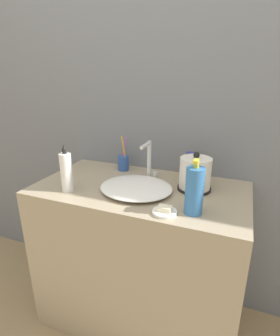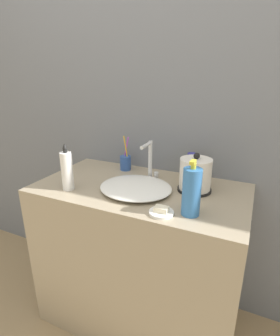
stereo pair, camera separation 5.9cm
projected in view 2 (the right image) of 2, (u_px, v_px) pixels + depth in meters
wall_back at (163, 85)px, 1.39m from camera, size 6.00×0.04×2.60m
vanity_counter at (140, 256)px, 1.43m from camera, size 1.04×0.56×0.83m
sink_basin at (136, 187)px, 1.25m from camera, size 0.35×0.31×0.04m
faucet at (150, 159)px, 1.36m from camera, size 0.06×0.12×0.20m
electric_kettle at (195, 176)px, 1.23m from camera, size 0.16×0.16×0.19m
toothbrush_cup at (125, 162)px, 1.52m from camera, size 0.06×0.06×0.21m
lotion_bottle at (192, 192)px, 1.01m from camera, size 0.07×0.07×0.23m
shampoo_bottle at (191, 167)px, 1.37m from camera, size 0.06×0.06×0.14m
mouthwash_bottle at (67, 170)px, 1.24m from camera, size 0.06×0.06×0.23m
soap_dish at (161, 212)px, 1.04m from camera, size 0.10×0.10×0.03m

